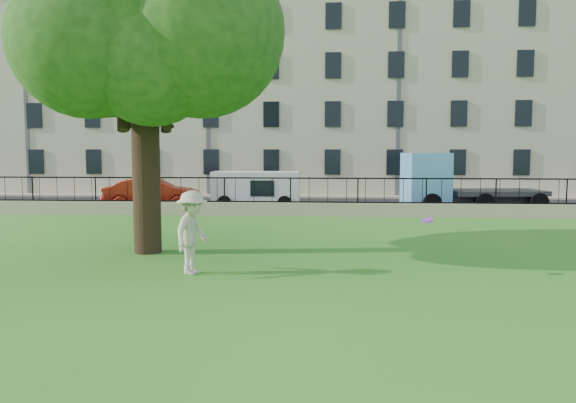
# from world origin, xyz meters

# --- Properties ---
(ground) EXTENTS (120.00, 120.00, 0.00)m
(ground) POSITION_xyz_m (0.00, 0.00, 0.00)
(ground) COLOR #216A19
(ground) RESTS_ON ground
(retaining_wall) EXTENTS (50.00, 0.40, 0.60)m
(retaining_wall) POSITION_xyz_m (0.00, 12.00, 0.30)
(retaining_wall) COLOR gray
(retaining_wall) RESTS_ON ground
(iron_railing) EXTENTS (50.00, 0.05, 1.13)m
(iron_railing) POSITION_xyz_m (0.00, 12.00, 1.15)
(iron_railing) COLOR black
(iron_railing) RESTS_ON retaining_wall
(street) EXTENTS (60.00, 9.00, 0.01)m
(street) POSITION_xyz_m (0.00, 16.70, 0.01)
(street) COLOR black
(street) RESTS_ON ground
(sidewalk) EXTENTS (60.00, 1.40, 0.12)m
(sidewalk) POSITION_xyz_m (0.00, 21.90, 0.06)
(sidewalk) COLOR gray
(sidewalk) RESTS_ON ground
(building_row) EXTENTS (56.40, 10.40, 13.80)m
(building_row) POSITION_xyz_m (0.00, 27.57, 6.92)
(building_row) COLOR #B5B090
(building_row) RESTS_ON ground
(tree) EXTENTS (8.06, 6.26, 9.97)m
(tree) POSITION_xyz_m (-3.63, 2.71, 6.61)
(tree) COLOR black
(tree) RESTS_ON ground
(man) EXTENTS (1.04, 1.43, 2.00)m
(man) POSITION_xyz_m (-1.52, -0.03, 1.00)
(man) COLOR beige
(man) RESTS_ON ground
(frisbee) EXTENTS (0.28, 0.28, 0.12)m
(frisbee) POSITION_xyz_m (4.00, 0.15, 1.32)
(frisbee) COLOR purple
(red_sedan) EXTENTS (4.88, 2.17, 1.56)m
(red_sedan) POSITION_xyz_m (-7.08, 14.40, 0.78)
(red_sedan) COLOR maroon
(red_sedan) RESTS_ON street
(white_van) EXTENTS (4.46, 1.84, 1.86)m
(white_van) POSITION_xyz_m (-2.00, 15.40, 0.93)
(white_van) COLOR silver
(white_van) RESTS_ON street
(blue_truck) EXTENTS (6.94, 3.16, 2.81)m
(blue_truck) POSITION_xyz_m (8.83, 15.40, 1.41)
(blue_truck) COLOR #61ABE3
(blue_truck) RESTS_ON street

